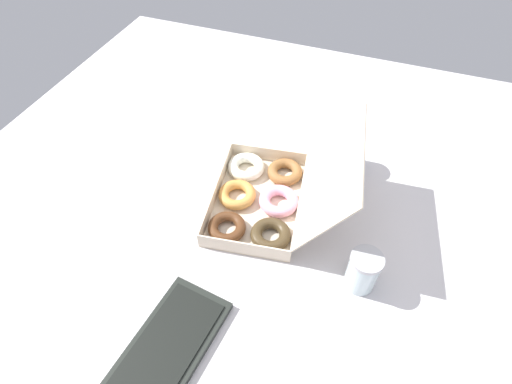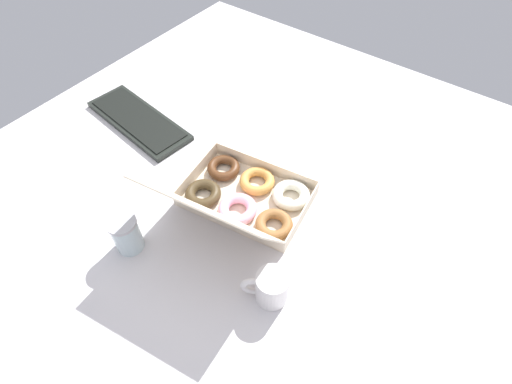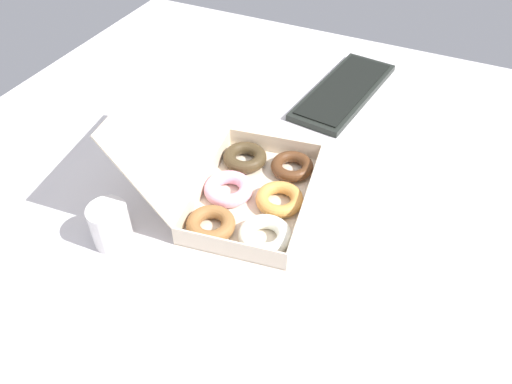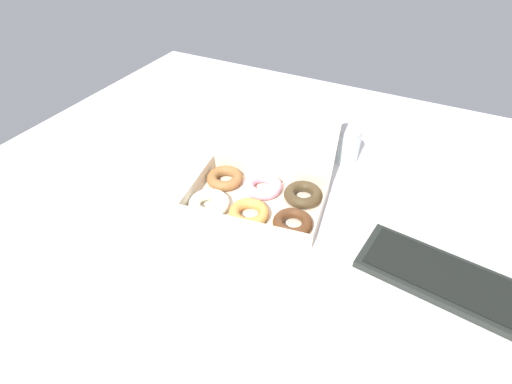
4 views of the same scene
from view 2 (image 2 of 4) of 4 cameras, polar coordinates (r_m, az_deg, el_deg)
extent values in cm
cube|color=silver|center=(122.51, 0.22, -0.38)|extent=(180.00, 180.00, 2.00)
cube|color=beige|center=(120.17, -1.27, -0.85)|extent=(39.35, 29.44, 0.40)
cube|color=beige|center=(113.77, 6.64, -3.32)|extent=(4.00, 24.15, 4.76)
cube|color=beige|center=(125.01, -8.50, 2.88)|extent=(4.00, 24.15, 4.76)
cube|color=beige|center=(125.19, 1.35, 3.67)|extent=(35.01, 5.63, 4.76)
cube|color=beige|center=(112.00, -4.24, -4.25)|extent=(35.01, 5.63, 4.76)
cube|color=beige|center=(98.63, -6.68, -2.86)|extent=(37.76, 18.82, 20.64)
torus|color=white|center=(119.07, 5.03, -0.43)|extent=(15.09, 15.09, 3.15)
torus|color=gold|center=(122.15, 0.16, 1.56)|extent=(15.33, 15.33, 2.89)
torus|color=#533019|center=(126.32, -4.65, 3.46)|extent=(10.58, 10.58, 2.80)
torus|color=olive|center=(112.27, 2.59, -4.66)|extent=(14.74, 14.74, 3.04)
torus|color=#F9A7C1|center=(115.54, -2.69, -2.42)|extent=(13.70, 13.70, 3.19)
torus|color=#43341E|center=(119.97, -7.56, -0.24)|extent=(12.50, 12.50, 3.14)
cube|color=black|center=(149.94, -16.42, 9.75)|extent=(43.84, 20.68, 1.80)
cube|color=black|center=(149.26, -16.51, 10.07)|extent=(40.18, 17.80, 0.40)
cylinder|color=white|center=(99.40, 2.32, -13.47)|extent=(8.20, 8.20, 9.41)
torus|color=white|center=(99.46, -0.28, -13.32)|extent=(6.48, 4.87, 6.75)
cylinder|color=black|center=(96.71, 2.37, -12.68)|extent=(7.22, 7.22, 0.56)
cylinder|color=silver|center=(111.73, -17.98, -5.89)|extent=(7.39, 7.39, 10.27)
cylinder|color=#B2B2B7|center=(107.31, -18.70, -4.20)|extent=(7.76, 7.76, 1.00)
camera|label=1|loc=(1.21, -48.29, 35.77)|focal=28.00mm
camera|label=3|loc=(1.00, 58.10, 21.66)|focal=35.00mm
camera|label=4|loc=(1.59, 5.62, 42.89)|focal=28.00mm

